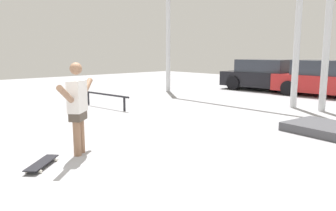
% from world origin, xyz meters
% --- Properties ---
extents(ground_plane, '(36.00, 36.00, 0.00)m').
position_xyz_m(ground_plane, '(0.00, 0.00, 0.00)').
color(ground_plane, '#9E9EA3').
extents(skateboarder, '(1.03, 1.14, 1.59)m').
position_xyz_m(skateboarder, '(-0.69, -0.03, 0.87)').
color(skateboarder, '#8C664C').
rests_on(skateboarder, ground_plane).
extents(skateboard, '(0.68, 0.72, 0.08)m').
position_xyz_m(skateboard, '(-0.49, -0.78, 0.06)').
color(skateboard, black).
rests_on(skateboard, ground_plane).
extents(grind_rail, '(2.23, 0.29, 0.46)m').
position_xyz_m(grind_rail, '(-4.53, 2.90, 0.36)').
color(grind_rail, black).
rests_on(grind_rail, ground_plane).
extents(canopy_support_left, '(6.10, 0.20, 5.34)m').
position_xyz_m(canopy_support_left, '(-3.40, 7.34, 3.35)').
color(canopy_support_left, silver).
rests_on(canopy_support_left, ground_plane).
extents(parked_car_black, '(4.15, 2.22, 1.42)m').
position_xyz_m(parked_car_black, '(-3.58, 10.97, 0.68)').
color(parked_car_black, black).
rests_on(parked_car_black, ground_plane).
extents(parked_car_red, '(4.21, 2.03, 1.44)m').
position_xyz_m(parked_car_red, '(-0.79, 10.88, 0.68)').
color(parked_car_red, red).
rests_on(parked_car_red, ground_plane).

